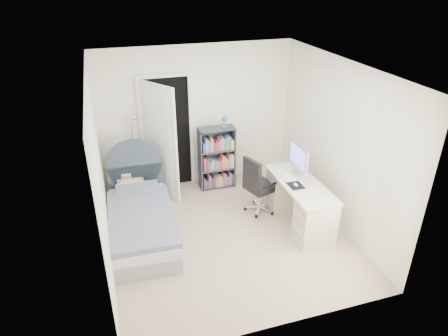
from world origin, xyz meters
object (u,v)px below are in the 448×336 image
object	(u,v)px
bookcase	(217,160)
office_chair	(257,183)
floor_lamp	(137,162)
desk	(299,201)
nightstand	(129,182)
bed	(141,219)

from	to	relation	value
bookcase	office_chair	xyz separation A→B (m)	(0.36, -1.01, 0.01)
floor_lamp	bookcase	xyz separation A→B (m)	(1.39, -0.21, -0.07)
desk	nightstand	bearing A→B (deg)	151.23
desk	office_chair	xyz separation A→B (m)	(-0.52, 0.46, 0.15)
bookcase	nightstand	bearing A→B (deg)	-175.16
bed	bookcase	size ratio (longest dim) A/B	1.46
office_chair	desk	bearing A→B (deg)	-41.89
floor_lamp	office_chair	world-z (taller)	floor_lamp
desk	office_chair	world-z (taller)	desk
floor_lamp	bed	bearing A→B (deg)	-94.68
desk	office_chair	distance (m)	0.71
bed	desk	world-z (taller)	bed
bookcase	floor_lamp	bearing A→B (deg)	171.32
nightstand	floor_lamp	size ratio (longest dim) A/B	0.42
desk	bed	bearing A→B (deg)	170.58
bed	desk	size ratio (longest dim) A/B	1.36
bed	office_chair	bearing A→B (deg)	2.15
bookcase	office_chair	distance (m)	1.08
nightstand	floor_lamp	xyz separation A→B (m)	(0.18, 0.35, 0.19)
nightstand	bookcase	xyz separation A→B (m)	(1.57, 0.13, 0.12)
floor_lamp	bookcase	world-z (taller)	floor_lamp
bed	floor_lamp	xyz separation A→B (m)	(0.11, 1.30, 0.33)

